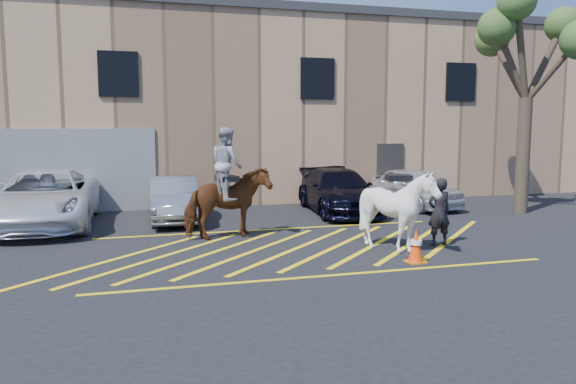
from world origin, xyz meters
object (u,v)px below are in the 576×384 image
object	(u,v)px
handler	(439,212)
tree	(529,39)
car_white_pickup	(45,199)
car_white_suv	(414,188)
car_blue_suv	(338,191)
traffic_cone	(416,246)
car_silver_sedan	(174,199)
mounted_bay	(227,194)
saddled_white	(398,210)

from	to	relation	value
handler	tree	world-z (taller)	tree
car_white_pickup	car_white_suv	world-z (taller)	car_white_pickup
car_white_suv	car_blue_suv	bearing A→B (deg)	-178.12
traffic_cone	car_silver_sedan	bearing A→B (deg)	123.73
car_white_pickup	mounted_bay	xyz separation A→B (m)	(4.75, -3.12, 0.35)
mounted_bay	traffic_cone	size ratio (longest dim) A/B	3.94
tree	car_white_pickup	bearing A→B (deg)	173.97
car_silver_sedan	traffic_cone	distance (m)	8.16
handler	car_silver_sedan	bearing A→B (deg)	-42.16
car_white_pickup	car_white_suv	size ratio (longest dim) A/B	1.42
car_silver_sedan	tree	xyz separation A→B (m)	(11.27, -1.60, 5.02)
car_silver_sedan	saddled_white	bearing A→B (deg)	-49.19
car_white_pickup	tree	world-z (taller)	tree
car_silver_sedan	handler	size ratio (longest dim) A/B	2.44
saddled_white	car_silver_sedan	bearing A→B (deg)	129.26
car_blue_suv	tree	xyz separation A→B (m)	(5.85, -1.71, 4.97)
mounted_bay	traffic_cone	xyz separation A→B (m)	(3.42, -3.63, -0.79)
car_white_suv	saddled_white	world-z (taller)	saddled_white
saddled_white	handler	bearing A→B (deg)	12.53
traffic_cone	tree	xyz separation A→B (m)	(6.75, 5.18, 5.33)
car_silver_sedan	traffic_cone	world-z (taller)	car_silver_sedan
tree	traffic_cone	bearing A→B (deg)	-142.50
mounted_bay	saddled_white	xyz separation A→B (m)	(3.54, -2.54, -0.19)
car_blue_suv	car_white_pickup	bearing A→B (deg)	-173.69
traffic_cone	mounted_bay	bearing A→B (deg)	133.22
car_blue_suv	handler	xyz separation A→B (m)	(0.47, -5.52, 0.11)
handler	car_white_pickup	bearing A→B (deg)	-29.06
car_blue_suv	saddled_white	bearing A→B (deg)	-92.23
car_blue_suv	tree	bearing A→B (deg)	-10.88
car_white_suv	mounted_bay	size ratio (longest dim) A/B	1.44
car_white_pickup	mounted_bay	world-z (taller)	mounted_bay
handler	traffic_cone	world-z (taller)	handler
car_white_suv	tree	bearing A→B (deg)	-42.19
saddled_white	traffic_cone	world-z (taller)	saddled_white
car_white_pickup	handler	size ratio (longest dim) A/B	3.53
car_blue_suv	saddled_white	size ratio (longest dim) A/B	2.37
car_white_suv	tree	world-z (taller)	tree
handler	traffic_cone	distance (m)	1.99
car_white_suv	handler	bearing A→B (deg)	-118.91
mounted_bay	handler	bearing A→B (deg)	-25.31
mounted_bay	saddled_white	size ratio (longest dim) A/B	1.37
car_white_pickup	tree	xyz separation A→B (m)	(14.91, -1.58, 4.88)
mounted_bay	tree	distance (m)	11.23
car_white_pickup	traffic_cone	xyz separation A→B (m)	(8.17, -6.75, -0.45)
car_white_suv	handler	distance (m)	6.44
traffic_cone	handler	bearing A→B (deg)	45.08
handler	saddled_white	bearing A→B (deg)	12.90
car_silver_sedan	car_white_suv	bearing A→B (deg)	4.92
tree	saddled_white	bearing A→B (deg)	-148.37
mounted_bay	traffic_cone	bearing A→B (deg)	-46.78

